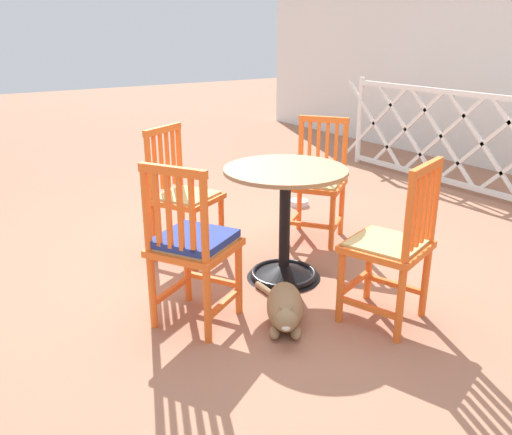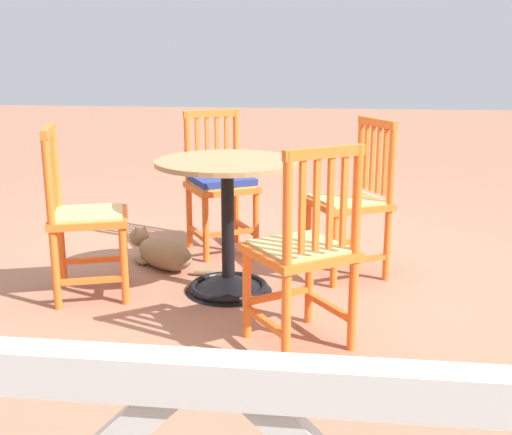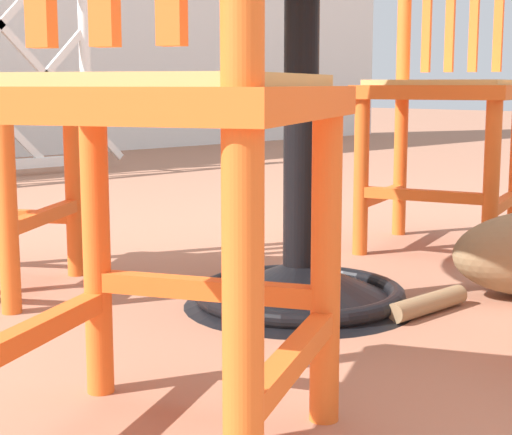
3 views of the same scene
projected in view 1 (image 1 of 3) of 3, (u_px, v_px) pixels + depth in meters
ground_plane at (251, 277)px, 3.48m from camera, size 24.00×24.00×0.00m
lattice_fence_panel at (483, 144)px, 5.03m from camera, size 3.72×0.06×1.00m
cafe_table at (284, 237)px, 3.38m from camera, size 0.76×0.76×0.73m
orange_chair_at_corner at (317, 183)px, 3.99m from camera, size 0.56×0.56×0.91m
orange_chair_facing_out at (183, 198)px, 3.65m from camera, size 0.54×0.54×0.91m
orange_chair_near_fence at (193, 246)px, 2.80m from camera, size 0.55×0.55×0.91m
orange_chair_tucked_in at (392, 248)px, 2.82m from camera, size 0.51×0.51×0.91m
tabby_cat at (285, 309)px, 2.89m from camera, size 0.69×0.42×0.23m
pet_water_bowl at (299, 203)px, 4.87m from camera, size 0.17×0.17×0.05m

